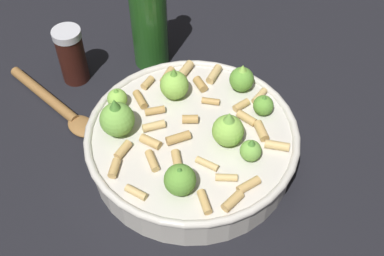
{
  "coord_description": "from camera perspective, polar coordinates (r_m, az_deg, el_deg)",
  "views": [
    {
      "loc": [
        0.06,
        0.42,
        0.55
      ],
      "look_at": [
        0.0,
        0.0,
        0.06
      ],
      "focal_mm": 44.93,
      "sensor_mm": 36.0,
      "label": 1
    }
  ],
  "objects": [
    {
      "name": "ground_plane",
      "position": [
        0.69,
        0.0,
        -3.42
      ],
      "size": [
        2.4,
        2.4,
        0.0
      ],
      "primitive_type": "plane",
      "color": "black"
    },
    {
      "name": "cooking_pan",
      "position": [
        0.67,
        -0.07,
        -1.51
      ],
      "size": [
        0.29,
        0.29,
        0.11
      ],
      "color": "beige",
      "rests_on": "ground"
    },
    {
      "name": "pepper_shaker",
      "position": [
        0.8,
        -14.1,
        8.38
      ],
      "size": [
        0.05,
        0.05,
        0.1
      ],
      "color": "#33140F",
      "rests_on": "ground"
    },
    {
      "name": "wooden_spoon",
      "position": [
        0.78,
        -15.74,
        2.62
      ],
      "size": [
        0.15,
        0.17,
        0.02
      ],
      "color": "olive",
      "rests_on": "ground"
    },
    {
      "name": "olive_oil_bottle",
      "position": [
        0.79,
        -5.14,
        12.85
      ],
      "size": [
        0.06,
        0.06,
        0.21
      ],
      "color": "#1E4C19",
      "rests_on": "ground"
    }
  ]
}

